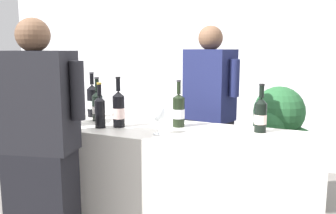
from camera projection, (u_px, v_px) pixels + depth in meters
name	position (u px, v px, depth m)	size (l,w,h in m)	color
wall_back	(253.00, 57.00, 4.66)	(8.00, 0.10, 2.80)	white
counter	(171.00, 199.00, 2.48)	(1.95, 0.64, 0.98)	beige
wine_bottle_0	(179.00, 110.00, 2.47)	(0.08, 0.08, 0.32)	black
wine_bottle_1	(119.00, 109.00, 2.46)	(0.08, 0.08, 0.35)	black
wine_bottle_2	(100.00, 110.00, 2.43)	(0.07, 0.07, 0.31)	black
wine_bottle_3	(98.00, 105.00, 2.66)	(0.08, 0.08, 0.33)	black
wine_bottle_4	(261.00, 115.00, 2.31)	(0.08, 0.08, 0.31)	black
wine_bottle_5	(92.00, 100.00, 2.83)	(0.08, 0.08, 0.35)	black
wine_glass	(159.00, 115.00, 2.25)	(0.08, 0.08, 0.18)	silver
ice_bucket	(65.00, 108.00, 2.53)	(0.20, 0.20, 0.23)	silver
person_server	(209.00, 130.00, 3.04)	(0.53, 0.34, 1.70)	black
person_guest	(41.00, 167.00, 2.13)	(0.56, 0.34, 1.69)	black
potted_shrub	(281.00, 140.00, 3.32)	(0.61, 0.64, 1.17)	brown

